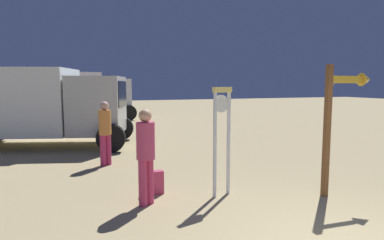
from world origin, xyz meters
name	(u,v)px	position (x,y,z in m)	size (l,w,h in m)	color
standing_clock	(222,131)	(-0.53, 2.70, 1.25)	(0.43, 0.19, 2.09)	silver
arrow_sign	(342,108)	(1.63, 1.96, 1.68)	(1.02, 0.26, 2.51)	brown
person_near_clock	(146,152)	(-1.99, 2.71, 0.96)	(0.33, 0.33, 1.71)	#C2345C
backpack	(155,183)	(-1.70, 3.23, 0.22)	(0.31, 0.20, 0.46)	#BB3C5F
person_distant	(105,130)	(-2.38, 5.93, 0.95)	(0.32, 0.32, 1.69)	#B92E5B
box_truck_near	(26,103)	(-4.63, 9.53, 1.50)	(6.95, 4.16, 2.67)	silver
box_truck_far	(66,94)	(-3.45, 17.46, 1.57)	(7.35, 3.22, 2.81)	silver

